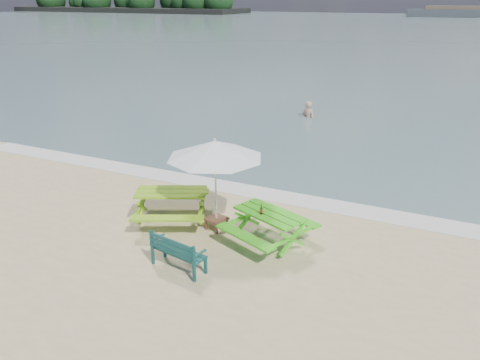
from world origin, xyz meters
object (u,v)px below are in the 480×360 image
at_px(picnic_table_right, 269,229).
at_px(beer_bottle, 261,211).
at_px(picnic_table_left, 172,207).
at_px(park_bench, 179,259).
at_px(swimmer, 308,120).
at_px(patio_umbrella, 215,149).
at_px(side_table, 216,223).

relative_size(picnic_table_right, beer_bottle, 9.39).
height_order(picnic_table_left, park_bench, picnic_table_left).
xyz_separation_m(picnic_table_left, swimmer, (-0.21, 12.39, -0.56)).
height_order(picnic_table_right, beer_bottle, beer_bottle).
bearing_deg(picnic_table_right, beer_bottle, -136.14).
xyz_separation_m(park_bench, patio_umbrella, (-0.13, 1.97, 1.86)).
xyz_separation_m(picnic_table_right, patio_umbrella, (-1.46, 0.13, 1.72)).
relative_size(picnic_table_left, beer_bottle, 10.22).
xyz_separation_m(picnic_table_right, side_table, (-1.46, 0.13, -0.22)).
bearing_deg(beer_bottle, swimmer, 102.42).
bearing_deg(swimmer, beer_bottle, -77.58).
distance_m(park_bench, swimmer, 14.35).
distance_m(picnic_table_left, park_bench, 2.32).
bearing_deg(picnic_table_right, side_table, 175.01).
height_order(park_bench, beer_bottle, beer_bottle).
height_order(picnic_table_right, side_table, picnic_table_right).
relative_size(patio_umbrella, swimmer, 1.55).
distance_m(side_table, patio_umbrella, 1.94).
distance_m(picnic_table_left, picnic_table_right, 2.69).
bearing_deg(picnic_table_left, park_bench, -53.80).
height_order(park_bench, patio_umbrella, patio_umbrella).
bearing_deg(picnic_table_left, beer_bottle, -3.60).
bearing_deg(swimmer, picnic_table_left, -89.01).
height_order(side_table, patio_umbrella, patio_umbrella).
height_order(picnic_table_left, swimmer, picnic_table_left).
bearing_deg(patio_umbrella, beer_bottle, -11.37).
bearing_deg(patio_umbrella, park_bench, -86.19).
xyz_separation_m(picnic_table_right, park_bench, (-1.33, -1.84, -0.14)).
distance_m(side_table, swimmer, 12.38).
relative_size(park_bench, beer_bottle, 5.33).
xyz_separation_m(side_table, swimmer, (-1.45, 12.29, -0.31)).
height_order(beer_bottle, swimmer, beer_bottle).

